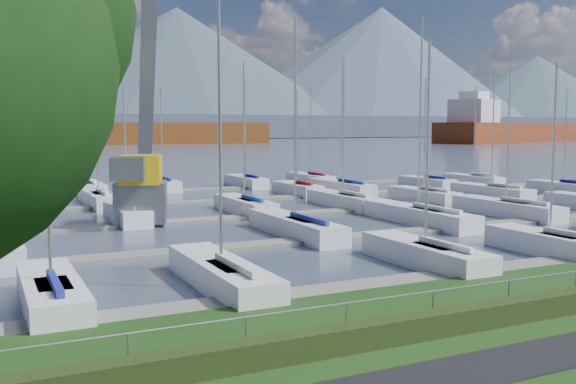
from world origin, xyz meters
TOP-DOWN VIEW (x-y plane):
  - path at (0.00, -3.00)m, footprint 160.00×2.00m
  - water at (0.00, 260.00)m, footprint 800.00×540.00m
  - hedge at (0.00, -0.40)m, footprint 80.00×0.70m
  - fence at (0.00, 0.00)m, footprint 80.00×0.04m
  - foothill at (0.00, 330.00)m, footprint 900.00×80.00m
  - mountains at (7.35, 404.62)m, footprint 1190.00×360.00m
  - docks at (0.00, 26.00)m, footprint 90.00×41.60m
  - crane at (-3.15, 27.67)m, footprint 5.53×13.48m
  - cargo_ship_mid at (31.30, 220.92)m, footprint 104.52×28.83m
  - cargo_ship_east at (180.93, 180.32)m, footprint 93.60×45.57m
  - sailboat_fleet at (-0.96, 28.87)m, footprint 76.05×49.82m

SIDE VIEW (x-z plane):
  - water at x=0.00m, z-range -0.50..-0.30m
  - docks at x=0.00m, z-range -0.34..-0.09m
  - path at x=0.00m, z-range -0.01..0.03m
  - hedge at x=0.00m, z-range 0.00..0.70m
  - fence at x=0.00m, z-range 1.18..1.22m
  - cargo_ship_mid at x=31.30m, z-range -7.24..14.26m
  - cargo_ship_east at x=180.93m, z-range -7.14..14.36m
  - crane at x=-3.15m, z-range -5.85..16.50m
  - sailboat_fleet at x=-0.96m, z-range -1.43..12.17m
  - foothill at x=0.00m, z-range 0.00..12.00m
  - mountains at x=7.35m, z-range -10.82..104.18m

